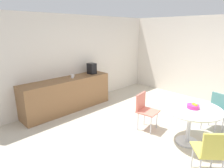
% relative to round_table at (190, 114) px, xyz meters
% --- Properties ---
extents(ground_plane, '(6.00, 6.00, 0.00)m').
position_rel_round_table_xyz_m(ground_plane, '(-0.24, 0.45, -0.62)').
color(ground_plane, beige).
extents(wall_back, '(6.00, 0.10, 2.60)m').
position_rel_round_table_xyz_m(wall_back, '(-0.24, 3.45, 0.68)').
color(wall_back, silver).
rests_on(wall_back, ground_plane).
extents(wall_side_right, '(0.10, 6.00, 2.60)m').
position_rel_round_table_xyz_m(wall_side_right, '(2.76, 0.45, 0.68)').
color(wall_side_right, silver).
rests_on(wall_side_right, ground_plane).
extents(counter_block, '(2.54, 0.60, 0.90)m').
position_rel_round_table_xyz_m(counter_block, '(-0.80, 3.10, -0.17)').
color(counter_block, brown).
rests_on(counter_block, ground_plane).
extents(round_table, '(1.13, 1.13, 0.75)m').
position_rel_round_table_xyz_m(round_table, '(0.00, 0.00, 0.00)').
color(round_table, silver).
rests_on(round_table, ground_plane).
extents(chair_coral, '(0.48, 0.48, 0.83)m').
position_rel_round_table_xyz_m(chair_coral, '(-0.15, 0.97, -0.10)').
color(chair_coral, silver).
rests_on(chair_coral, ground_plane).
extents(chair_yellow, '(0.59, 0.59, 0.83)m').
position_rel_round_table_xyz_m(chair_yellow, '(-0.74, -0.66, -0.10)').
color(chair_yellow, silver).
rests_on(chair_yellow, ground_plane).
extents(chair_teal, '(0.49, 0.49, 0.83)m').
position_rel_round_table_xyz_m(chair_teal, '(0.97, -0.18, -0.10)').
color(chair_teal, silver).
rests_on(chair_teal, ground_plane).
extents(fruit_bowl, '(0.23, 0.23, 0.11)m').
position_rel_round_table_xyz_m(fruit_bowl, '(0.01, -0.03, 0.17)').
color(fruit_bowl, '#D8338C').
rests_on(fruit_bowl, round_table).
extents(mug_white, '(0.13, 0.08, 0.09)m').
position_rel_round_table_xyz_m(mug_white, '(-0.63, 3.07, 0.33)').
color(mug_white, white).
rests_on(mug_white, counter_block).
extents(coffee_maker, '(0.20, 0.24, 0.32)m').
position_rel_round_table_xyz_m(coffee_maker, '(0.08, 3.10, 0.44)').
color(coffee_maker, black).
rests_on(coffee_maker, counter_block).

